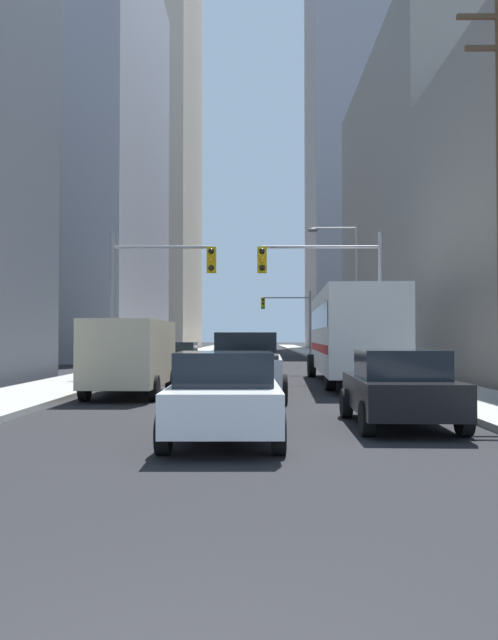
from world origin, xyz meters
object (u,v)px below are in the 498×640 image
(cargo_van_beige, at_px, (131,353))
(sedan_green, at_px, (179,358))
(traffic_signal_near_left, at_px, (158,280))
(traffic_signal_far_right, at_px, (288,312))
(traffic_signal_near_right, at_px, (326,279))
(sedan_white, at_px, (225,396))
(city_bus, at_px, (351,333))
(sedan_black, at_px, (399,387))
(pickup_truck_silver, at_px, (246,366))

(cargo_van_beige, xyz_separation_m, sedan_green, (0.15, 11.12, -0.52))
(traffic_signal_near_left, height_order, traffic_signal_far_right, same)
(cargo_van_beige, relative_size, traffic_signal_far_right, 0.87)
(sedan_green, relative_size, traffic_signal_near_left, 0.70)
(traffic_signal_near_right, xyz_separation_m, traffic_signal_far_right, (0.19, 34.97, -0.02))
(sedan_white, xyz_separation_m, traffic_signal_near_left, (-3.45, 15.40, 3.30))
(cargo_van_beige, distance_m, sedan_green, 11.13)
(city_bus, height_order, sedan_white, city_bus)
(cargo_van_beige, bearing_deg, traffic_signal_far_right, 80.82)
(cargo_van_beige, distance_m, traffic_signal_far_right, 42.45)
(sedan_black, distance_m, sedan_green, 18.95)
(sedan_black, distance_m, traffic_signal_near_right, 13.95)
(traffic_signal_near_left, bearing_deg, sedan_white, -77.39)
(city_bus, relative_size, traffic_signal_far_right, 1.93)
(pickup_truck_silver, height_order, sedan_green, pickup_truck_silver)
(city_bus, distance_m, traffic_signal_near_right, 2.82)
(sedan_green, distance_m, traffic_signal_far_right, 31.58)
(city_bus, height_order, traffic_signal_near_right, traffic_signal_near_right)
(city_bus, relative_size, sedan_white, 2.74)
(traffic_signal_near_left, bearing_deg, city_bus, -11.99)
(cargo_van_beige, height_order, traffic_signal_far_right, traffic_signal_far_right)
(sedan_green, bearing_deg, sedan_white, -81.11)
(sedan_green, bearing_deg, traffic_signal_near_left, -94.92)
(cargo_van_beige, bearing_deg, traffic_signal_near_right, 46.18)
(pickup_truck_silver, distance_m, traffic_signal_far_right, 42.79)
(sedan_green, bearing_deg, traffic_signal_far_right, 77.84)
(pickup_truck_silver, distance_m, sedan_white, 7.83)
(traffic_signal_near_right, bearing_deg, sedan_black, -89.93)
(sedan_white, height_order, traffic_signal_far_right, traffic_signal_far_right)
(city_bus, bearing_deg, sedan_white, -106.68)
(sedan_white, xyz_separation_m, sedan_green, (-3.08, 19.67, 0.00))
(city_bus, relative_size, sedan_green, 2.75)
(pickup_truck_silver, bearing_deg, sedan_green, 105.63)
(pickup_truck_silver, distance_m, traffic_signal_near_left, 8.99)
(sedan_white, relative_size, sedan_green, 1.00)
(sedan_black, relative_size, traffic_signal_near_right, 0.71)
(traffic_signal_far_right, bearing_deg, sedan_green, -102.16)
(pickup_truck_silver, bearing_deg, city_bus, 56.88)
(pickup_truck_silver, bearing_deg, traffic_signal_far_right, 85.57)
(cargo_van_beige, height_order, sedan_black, cargo_van_beige)
(cargo_van_beige, relative_size, sedan_black, 1.23)
(cargo_van_beige, xyz_separation_m, sedan_black, (6.59, -6.70, -0.52))
(cargo_van_beige, bearing_deg, sedan_black, -45.50)
(city_bus, xyz_separation_m, traffic_signal_near_left, (-7.58, 1.61, 2.14))
(pickup_truck_silver, xyz_separation_m, sedan_black, (3.12, -5.97, -0.16))
(city_bus, distance_m, sedan_black, 12.02)
(sedan_black, bearing_deg, sedan_white, -151.15)
(city_bus, height_order, traffic_signal_far_right, traffic_signal_far_right)
(city_bus, height_order, cargo_van_beige, city_bus)
(sedan_white, xyz_separation_m, traffic_signal_near_right, (3.35, 15.40, 3.33))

